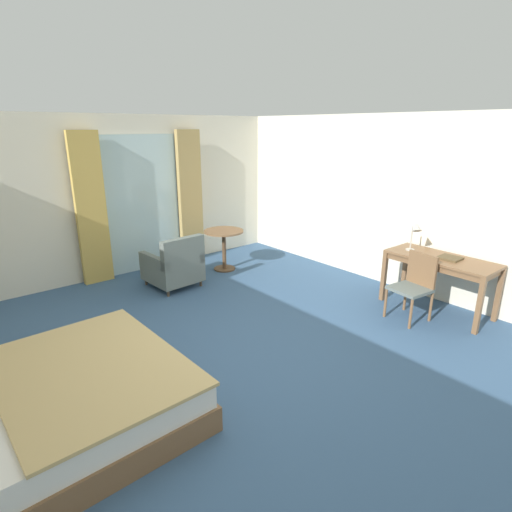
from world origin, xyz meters
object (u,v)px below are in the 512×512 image
Objects in this scene: writing_desk at (441,264)px; desk_chair at (414,283)px; desk_lamp at (416,231)px; closed_book at (450,258)px; round_cafe_table at (224,241)px; bed at (40,409)px; armchair_by_window at (174,266)px.

writing_desk is 1.61× the size of desk_chair.
desk_lamp is at bearing 36.03° from desk_chair.
round_cafe_table is (-1.26, 3.39, -0.25)m from closed_book.
desk_lamp is 0.56m from closed_book.
writing_desk is 0.52m from desk_chair.
bed is 4.43m from desk_chair.
desk_chair is at bearing -76.50° from round_cafe_table.
desk_chair reaches higher than armchair_by_window.
closed_book is at bearing -73.63° from desk_lamp.
desk_chair is at bearing 169.36° from writing_desk.
desk_lamp reaches higher than writing_desk.
bed is 4.93m from writing_desk.
writing_desk is at bearing -69.22° from round_cafe_table.
bed is at bearing 169.71° from desk_chair.
desk_chair reaches higher than round_cafe_table.
desk_lamp reaches higher than armchair_by_window.
closed_book is 0.37× the size of round_cafe_table.
desk_chair is at bearing -143.97° from desk_lamp.
desk_chair is 1.03× the size of armchair_by_window.
desk_chair is 1.89× the size of desk_lamp.
writing_desk is at bearing -10.33° from bed.
closed_book is 0.31× the size of armchair_by_window.
writing_desk is 1.97× the size of round_cafe_table.
round_cafe_table is at bearing 8.21° from armchair_by_window.
closed_book is (0.49, -0.20, 0.29)m from desk_chair.
bed reaches higher than round_cafe_table.
writing_desk is 3.91m from armchair_by_window.
round_cafe_table is at bearing 110.78° from writing_desk.
writing_desk is 3.51m from round_cafe_table.
desk_chair is 3.56m from armchair_by_window.
desk_lamp is 1.76× the size of closed_book.
bed is at bearing 173.56° from desk_lamp.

